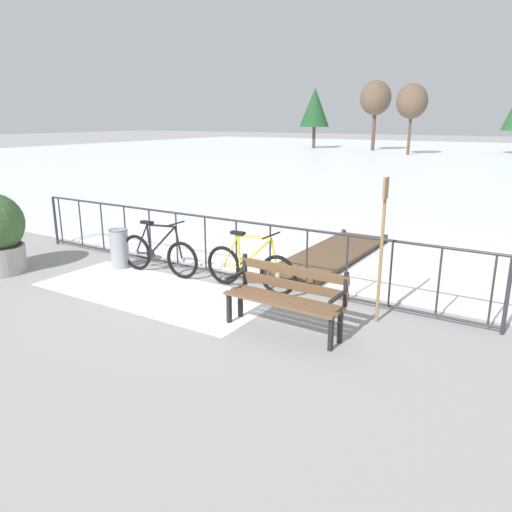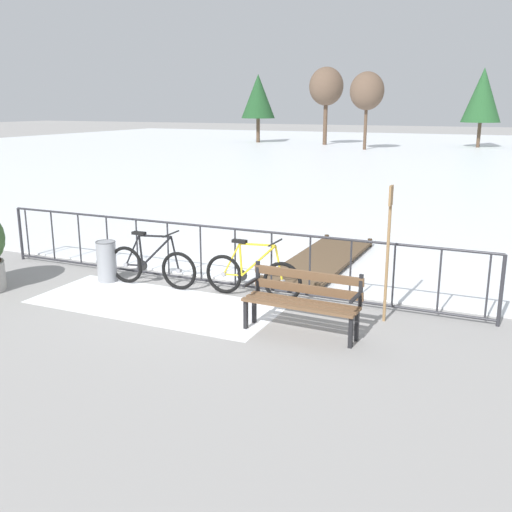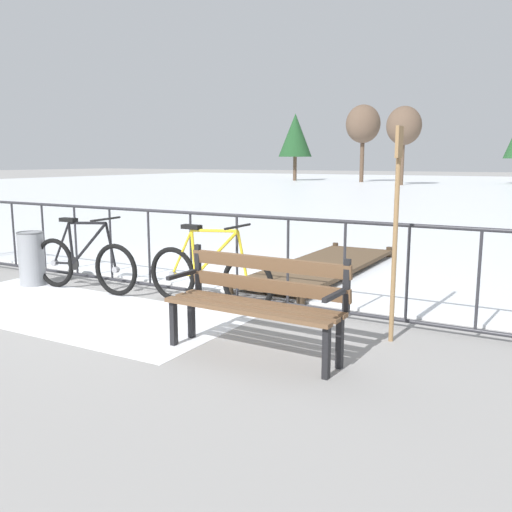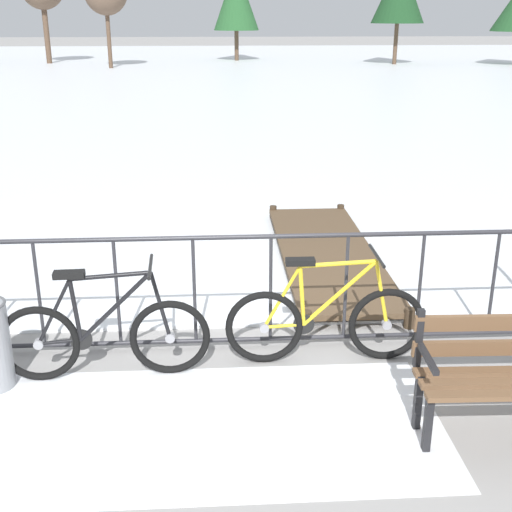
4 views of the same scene
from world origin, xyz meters
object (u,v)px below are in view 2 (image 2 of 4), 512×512
Objects in this scene: oar_upright at (388,245)px; park_bench at (303,297)px; bicycle_near_railing at (152,265)px; trash_bin at (107,261)px; bicycle_second at (252,276)px.

park_bench is at bearing -136.07° from oar_upright.
oar_upright is (4.03, -0.03, 0.77)m from bicycle_near_railing.
bicycle_near_railing is 2.34× the size of trash_bin.
bicycle_second reaches higher than park_bench.
oar_upright is (4.93, 0.07, 0.76)m from trash_bin.
trash_bin is at bearing 168.20° from park_bench.
bicycle_near_railing is 1.00× the size of bicycle_second.
oar_upright is at bearing 0.76° from trash_bin.
bicycle_near_railing and bicycle_second have the same top height.
oar_upright is (2.20, -0.18, 0.77)m from bicycle_second.
bicycle_near_railing is 0.86× the size of oar_upright.
trash_bin is (-2.73, -0.25, 0.00)m from bicycle_second.
bicycle_near_railing is 0.90m from trash_bin.
bicycle_second is at bearing 5.22° from trash_bin.
oar_upright is at bearing -0.39° from bicycle_near_railing.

